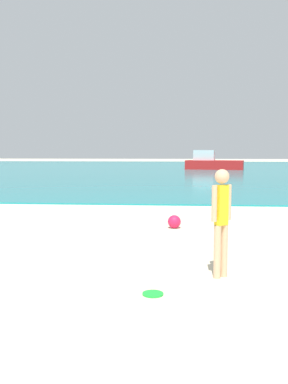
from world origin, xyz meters
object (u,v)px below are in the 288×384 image
Objects in this scene: person_standing at (221,216)px; boat_far at (212,163)px; frisbee at (153,294)px; beach_ball at (174,222)px.

boat_far is at bearing -134.15° from person_standing.
beach_ball is at bearing 87.00° from frisbee.
person_standing is 37.21m from boat_far.
boat_far reaches higher than beach_ball.
person_standing reaches higher than frisbee.
boat_far is at bearing 83.62° from beach_ball.
beach_ball is at bearing -119.41° from person_standing.
frisbee is at bearing -84.38° from boat_far.
person_standing is 5.05× the size of beach_ball.
boat_far reaches higher than person_standing.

